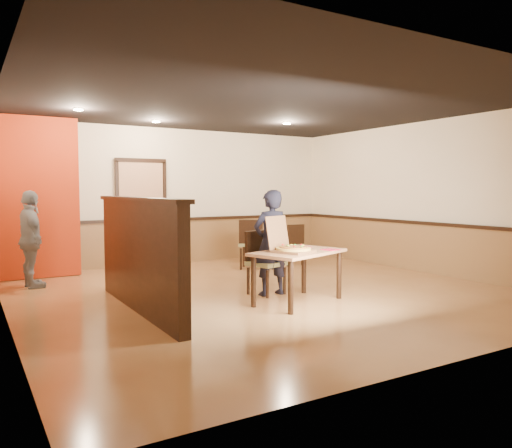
% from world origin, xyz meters
% --- Properties ---
extents(floor, '(7.00, 7.00, 0.00)m').
position_xyz_m(floor, '(0.00, 0.00, 0.00)').
color(floor, '#BE804A').
rests_on(floor, ground).
extents(ceiling, '(7.00, 7.00, 0.00)m').
position_xyz_m(ceiling, '(0.00, 0.00, 2.80)').
color(ceiling, black).
rests_on(ceiling, wall_back).
extents(wall_back, '(7.00, 0.00, 7.00)m').
position_xyz_m(wall_back, '(0.00, 3.50, 1.40)').
color(wall_back, '#FFECC7').
rests_on(wall_back, floor).
extents(wall_left, '(0.00, 7.00, 7.00)m').
position_xyz_m(wall_left, '(-3.50, 0.00, 1.40)').
color(wall_left, '#FFECC7').
rests_on(wall_left, floor).
extents(wall_right, '(0.00, 7.00, 7.00)m').
position_xyz_m(wall_right, '(3.50, 0.00, 1.40)').
color(wall_right, '#FFECC7').
rests_on(wall_right, floor).
extents(wainscot_back, '(7.00, 0.04, 0.90)m').
position_xyz_m(wainscot_back, '(0.00, 3.47, 0.45)').
color(wainscot_back, olive).
rests_on(wainscot_back, floor).
extents(chair_rail_back, '(7.00, 0.06, 0.06)m').
position_xyz_m(chair_rail_back, '(0.00, 3.45, 0.92)').
color(chair_rail_back, black).
rests_on(chair_rail_back, wall_back).
extents(wainscot_right, '(0.04, 7.00, 0.90)m').
position_xyz_m(wainscot_right, '(3.47, 0.00, 0.45)').
color(wainscot_right, olive).
rests_on(wainscot_right, floor).
extents(chair_rail_right, '(0.06, 7.00, 0.06)m').
position_xyz_m(chair_rail_right, '(3.45, 0.00, 0.92)').
color(chair_rail_right, black).
rests_on(chair_rail_right, wall_right).
extents(back_door, '(0.90, 0.06, 2.10)m').
position_xyz_m(back_door, '(-0.80, 3.46, 1.05)').
color(back_door, tan).
rests_on(back_door, wall_back).
extents(booth_partition, '(0.20, 3.10, 1.44)m').
position_xyz_m(booth_partition, '(-2.00, -0.20, 0.74)').
color(booth_partition, black).
rests_on(booth_partition, floor).
extents(red_accent_panel, '(1.60, 0.20, 2.78)m').
position_xyz_m(red_accent_panel, '(-2.90, 3.00, 1.40)').
color(red_accent_panel, '#A8280C').
rests_on(red_accent_panel, floor).
extents(spot_a, '(0.14, 0.14, 0.02)m').
position_xyz_m(spot_a, '(-2.30, 1.80, 2.78)').
color(spot_a, '#FFF1B2').
rests_on(spot_a, ceiling).
extents(spot_b, '(0.14, 0.14, 0.02)m').
position_xyz_m(spot_b, '(-0.80, 2.50, 2.78)').
color(spot_b, '#FFF1B2').
rests_on(spot_b, ceiling).
extents(spot_c, '(0.14, 0.14, 0.02)m').
position_xyz_m(spot_c, '(1.40, 1.50, 2.78)').
color(spot_c, '#FFF1B2').
rests_on(spot_c, ceiling).
extents(main_table, '(1.51, 1.16, 0.71)m').
position_xyz_m(main_table, '(-0.00, -0.86, 0.60)').
color(main_table, '#B2754B').
rests_on(main_table, floor).
extents(diner_chair, '(0.57, 0.57, 0.93)m').
position_xyz_m(diner_chair, '(-0.11, -0.11, 0.51)').
color(diner_chair, olive).
rests_on(diner_chair, floor).
extents(side_chair_left, '(0.67, 0.67, 0.97)m').
position_xyz_m(side_chair_left, '(0.90, 1.95, 0.53)').
color(side_chair_left, olive).
rests_on(side_chair_left, floor).
extents(side_chair_right, '(0.42, 0.42, 0.84)m').
position_xyz_m(side_chair_right, '(1.85, 1.95, 0.46)').
color(side_chair_right, olive).
rests_on(side_chair_right, floor).
extents(side_table, '(0.74, 0.74, 0.66)m').
position_xyz_m(side_table, '(1.40, 2.56, 0.49)').
color(side_table, '#B2754B').
rests_on(side_table, floor).
extents(diner, '(0.57, 0.38, 1.54)m').
position_xyz_m(diner, '(-0.06, -0.25, 0.77)').
color(diner, black).
rests_on(diner, floor).
extents(passerby, '(0.48, 0.93, 1.53)m').
position_xyz_m(passerby, '(-3.00, 2.10, 0.76)').
color(passerby, gray).
rests_on(passerby, floor).
extents(pizza_box, '(0.60, 0.65, 0.47)m').
position_xyz_m(pizza_box, '(-0.17, -0.92, 0.77)').
color(pizza_box, brown).
rests_on(pizza_box, main_table).
extents(pizza, '(0.58, 0.58, 0.03)m').
position_xyz_m(pizza, '(-0.15, -0.97, 0.76)').
color(pizza, gold).
rests_on(pizza, pizza_box).
extents(napkin_near, '(0.24, 0.24, 0.01)m').
position_xyz_m(napkin_near, '(0.45, -0.99, 0.71)').
color(napkin_near, red).
rests_on(napkin_near, main_table).
extents(napkin_far, '(0.24, 0.24, 0.01)m').
position_xyz_m(napkin_far, '(0.32, -0.51, 0.71)').
color(napkin_far, red).
rests_on(napkin_far, main_table).
extents(condiment, '(0.06, 0.06, 0.14)m').
position_xyz_m(condiment, '(1.45, 2.56, 0.73)').
color(condiment, '#97611B').
rests_on(condiment, side_table).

